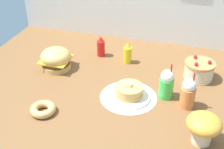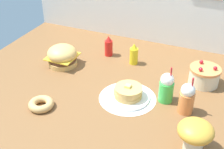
{
  "view_description": "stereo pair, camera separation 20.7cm",
  "coord_description": "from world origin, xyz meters",
  "px_view_note": "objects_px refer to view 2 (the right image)",
  "views": [
    {
      "loc": [
        0.5,
        -1.67,
        1.27
      ],
      "look_at": [
        0.0,
        0.01,
        0.16
      ],
      "focal_mm": 48.1,
      "sensor_mm": 36.0,
      "label": 1
    },
    {
      "loc": [
        0.69,
        -1.6,
        1.27
      ],
      "look_at": [
        0.0,
        0.01,
        0.16
      ],
      "focal_mm": 48.1,
      "sensor_mm": 36.0,
      "label": 2
    }
  ],
  "objects_px": {
    "pancake_stack": "(128,94)",
    "layer_cake": "(204,76)",
    "donut_pink_glaze": "(41,104)",
    "burger": "(62,56)",
    "ketchup_bottle": "(109,46)",
    "orange_float_cup": "(187,98)",
    "cream_soda_cup": "(166,88)",
    "mushroom_stool": "(195,133)",
    "mustard_bottle": "(134,54)"
  },
  "relations": [
    {
      "from": "burger",
      "to": "pancake_stack",
      "type": "bearing_deg",
      "value": -19.11
    },
    {
      "from": "burger",
      "to": "ketchup_bottle",
      "type": "relative_size",
      "value": 1.33
    },
    {
      "from": "pancake_stack",
      "to": "donut_pink_glaze",
      "type": "distance_m",
      "value": 0.59
    },
    {
      "from": "ketchup_bottle",
      "to": "pancake_stack",
      "type": "bearing_deg",
      "value": -54.53
    },
    {
      "from": "layer_cake",
      "to": "burger",
      "type": "bearing_deg",
      "value": -171.31
    },
    {
      "from": "layer_cake",
      "to": "ketchup_bottle",
      "type": "xyz_separation_m",
      "value": [
        -0.83,
        0.13,
        0.01
      ]
    },
    {
      "from": "burger",
      "to": "cream_soda_cup",
      "type": "distance_m",
      "value": 0.92
    },
    {
      "from": "cream_soda_cup",
      "to": "donut_pink_glaze",
      "type": "xyz_separation_m",
      "value": [
        -0.75,
        -0.4,
        -0.08
      ]
    },
    {
      "from": "burger",
      "to": "ketchup_bottle",
      "type": "bearing_deg",
      "value": 47.05
    },
    {
      "from": "burger",
      "to": "cream_soda_cup",
      "type": "xyz_separation_m",
      "value": [
        0.91,
        -0.15,
        0.02
      ]
    },
    {
      "from": "burger",
      "to": "pancake_stack",
      "type": "height_order",
      "value": "burger"
    },
    {
      "from": "burger",
      "to": "orange_float_cup",
      "type": "bearing_deg",
      "value": -11.42
    },
    {
      "from": "mushroom_stool",
      "to": "layer_cake",
      "type": "bearing_deg",
      "value": 94.14
    },
    {
      "from": "layer_cake",
      "to": "mushroom_stool",
      "type": "distance_m",
      "value": 0.7
    },
    {
      "from": "burger",
      "to": "mushroom_stool",
      "type": "bearing_deg",
      "value": -24.41
    },
    {
      "from": "ketchup_bottle",
      "to": "donut_pink_glaze",
      "type": "distance_m",
      "value": 0.86
    },
    {
      "from": "orange_float_cup",
      "to": "donut_pink_glaze",
      "type": "xyz_separation_m",
      "value": [
        -0.9,
        -0.34,
        -0.08
      ]
    },
    {
      "from": "mustard_bottle",
      "to": "donut_pink_glaze",
      "type": "height_order",
      "value": "mustard_bottle"
    },
    {
      "from": "layer_cake",
      "to": "mushroom_stool",
      "type": "relative_size",
      "value": 1.13
    },
    {
      "from": "pancake_stack",
      "to": "mushroom_stool",
      "type": "distance_m",
      "value": 0.59
    },
    {
      "from": "burger",
      "to": "mushroom_stool",
      "type": "distance_m",
      "value": 1.28
    },
    {
      "from": "ketchup_bottle",
      "to": "orange_float_cup",
      "type": "bearing_deg",
      "value": -33.63
    },
    {
      "from": "orange_float_cup",
      "to": "cream_soda_cup",
      "type": "bearing_deg",
      "value": 155.87
    },
    {
      "from": "layer_cake",
      "to": "orange_float_cup",
      "type": "distance_m",
      "value": 0.39
    },
    {
      "from": "layer_cake",
      "to": "mustard_bottle",
      "type": "relative_size",
      "value": 1.25
    },
    {
      "from": "layer_cake",
      "to": "donut_pink_glaze",
      "type": "height_order",
      "value": "layer_cake"
    },
    {
      "from": "orange_float_cup",
      "to": "donut_pink_glaze",
      "type": "relative_size",
      "value": 1.61
    },
    {
      "from": "burger",
      "to": "donut_pink_glaze",
      "type": "xyz_separation_m",
      "value": [
        0.16,
        -0.55,
        -0.06
      ]
    },
    {
      "from": "layer_cake",
      "to": "orange_float_cup",
      "type": "xyz_separation_m",
      "value": [
        -0.06,
        -0.38,
        0.04
      ]
    },
    {
      "from": "cream_soda_cup",
      "to": "ketchup_bottle",
      "type": "bearing_deg",
      "value": 144.33
    },
    {
      "from": "donut_pink_glaze",
      "to": "cream_soda_cup",
      "type": "bearing_deg",
      "value": 28.4
    },
    {
      "from": "cream_soda_cup",
      "to": "orange_float_cup",
      "type": "height_order",
      "value": "same"
    },
    {
      "from": "layer_cake",
      "to": "mushroom_stool",
      "type": "height_order",
      "value": "mushroom_stool"
    },
    {
      "from": "layer_cake",
      "to": "orange_float_cup",
      "type": "height_order",
      "value": "orange_float_cup"
    },
    {
      "from": "ketchup_bottle",
      "to": "orange_float_cup",
      "type": "height_order",
      "value": "orange_float_cup"
    },
    {
      "from": "pancake_stack",
      "to": "donut_pink_glaze",
      "type": "bearing_deg",
      "value": -147.31
    },
    {
      "from": "ketchup_bottle",
      "to": "burger",
      "type": "bearing_deg",
      "value": -132.95
    },
    {
      "from": "cream_soda_cup",
      "to": "donut_pink_glaze",
      "type": "distance_m",
      "value": 0.85
    },
    {
      "from": "pancake_stack",
      "to": "orange_float_cup",
      "type": "distance_m",
      "value": 0.4
    },
    {
      "from": "ketchup_bottle",
      "to": "mushroom_stool",
      "type": "height_order",
      "value": "mushroom_stool"
    },
    {
      "from": "cream_soda_cup",
      "to": "orange_float_cup",
      "type": "bearing_deg",
      "value": -24.13
    },
    {
      "from": "donut_pink_glaze",
      "to": "mushroom_stool",
      "type": "bearing_deg",
      "value": 1.12
    },
    {
      "from": "cream_soda_cup",
      "to": "burger",
      "type": "bearing_deg",
      "value": 170.85
    },
    {
      "from": "orange_float_cup",
      "to": "mushroom_stool",
      "type": "bearing_deg",
      "value": -71.11
    },
    {
      "from": "pancake_stack",
      "to": "layer_cake",
      "type": "relative_size",
      "value": 1.36
    },
    {
      "from": "orange_float_cup",
      "to": "pancake_stack",
      "type": "bearing_deg",
      "value": -177.82
    },
    {
      "from": "pancake_stack",
      "to": "layer_cake",
      "type": "distance_m",
      "value": 0.61
    },
    {
      "from": "layer_cake",
      "to": "ketchup_bottle",
      "type": "height_order",
      "value": "ketchup_bottle"
    },
    {
      "from": "burger",
      "to": "orange_float_cup",
      "type": "height_order",
      "value": "orange_float_cup"
    },
    {
      "from": "mustard_bottle",
      "to": "cream_soda_cup",
      "type": "bearing_deg",
      "value": -46.62
    }
  ]
}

